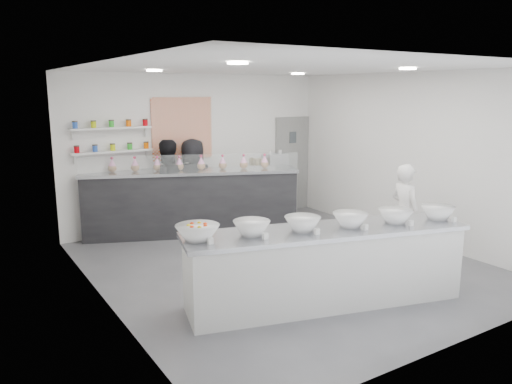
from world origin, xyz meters
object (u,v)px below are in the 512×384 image
Objects in this scene: prep_counter at (325,266)px; espresso_ledge at (269,194)px; back_bar at (191,202)px; espresso_machine at (275,163)px; woman_prep at (405,213)px; staff_left at (167,187)px; staff_right at (193,185)px.

prep_counter is 2.85× the size of espresso_ledge.
back_bar is 3.12× the size of espresso_ledge.
prep_counter is at bearing -66.10° from back_bar.
woman_prep is (0.02, -3.61, -0.35)m from espresso_machine.
espresso_machine reaches higher than prep_counter.
woman_prep reaches higher than prep_counter.
espresso_ledge is 0.71× the size of staff_left.
espresso_machine is 0.32× the size of woman_prep.
staff_left is (-2.57, -0.18, -0.23)m from espresso_machine.
woman_prep is at bearing 129.30° from staff_right.
back_bar is 3.87m from woman_prep.
back_bar reaches higher than prep_counter.
espresso_ledge is at bearing 80.36° from prep_counter.
staff_right is at bearing -174.26° from staff_left.
staff_right is (-2.03, -0.18, -0.24)m from espresso_machine.
back_bar is at bearing -168.05° from espresso_ledge.
prep_counter reaches higher than espresso_ledge.
espresso_machine reaches higher than espresso_ledge.
staff_right reaches higher than back_bar.
espresso_ledge is at bearing 34.33° from back_bar.
espresso_ledge is 1.92m from staff_right.
prep_counter is 4.05m from staff_right.
prep_counter is 2.02× the size of staff_left.
prep_counter is 4.07m from staff_left.
staff_left is at bearing 8.55° from staff_right.
woman_prep reaches higher than back_bar.
back_bar is 0.53m from staff_left.
back_bar is 2.53× the size of woman_prep.
back_bar is 0.41m from staff_right.
espresso_machine is 0.28× the size of staff_right.
staff_left is 0.55m from staff_right.
espresso_ledge is (1.93, 4.21, -0.02)m from prep_counter.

